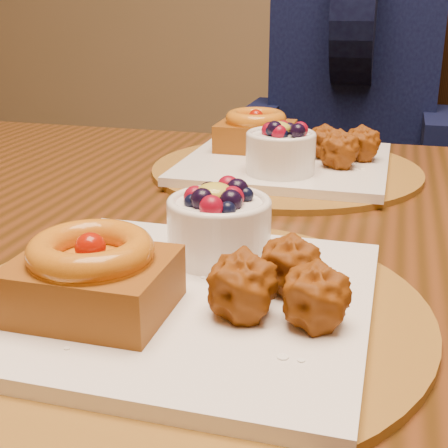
{
  "coord_description": "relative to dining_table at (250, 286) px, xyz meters",
  "views": [
    {
      "loc": [
        0.1,
        -0.68,
        0.99
      ],
      "look_at": [
        -0.03,
        -0.22,
        0.82
      ],
      "focal_mm": 50.0,
      "sensor_mm": 36.0,
      "label": 1
    }
  ],
  "objects": [
    {
      "name": "chair_far",
      "position": [
        -0.01,
        0.97,
        -0.11
      ],
      "size": [
        0.65,
        0.65,
        1.02
      ],
      "rotation": [
        0.0,
        0.0,
        -0.41
      ],
      "color": "black",
      "rests_on": "ground"
    },
    {
      "name": "place_setting_far",
      "position": [
        -0.0,
        0.21,
        0.1
      ],
      "size": [
        0.38,
        0.38,
        0.09
      ],
      "color": "brown",
      "rests_on": "dining_table"
    },
    {
      "name": "place_setting_near",
      "position": [
        -0.0,
        -0.21,
        0.1
      ],
      "size": [
        0.38,
        0.38,
        0.09
      ],
      "color": "brown",
      "rests_on": "dining_table"
    },
    {
      "name": "dining_table",
      "position": [
        0.0,
        0.0,
        0.0
      ],
      "size": [
        1.6,
        0.9,
        0.76
      ],
      "color": "#37200A",
      "rests_on": "ground"
    },
    {
      "name": "diner",
      "position": [
        0.04,
        0.93,
        0.15
      ],
      "size": [
        0.47,
        0.47,
        0.78
      ],
      "rotation": [
        0.0,
        0.0,
        0.15
      ],
      "color": "black",
      "rests_on": "ground"
    }
  ]
}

